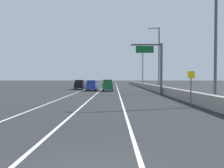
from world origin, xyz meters
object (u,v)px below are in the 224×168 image
object	(u,v)px
car_black_1	(80,85)
car_blue_2	(92,85)
lamp_post_right_second	(158,55)
car_green_0	(108,85)
lamp_post_right_near	(213,27)
speed_advisory_sign	(191,86)
lamp_post_right_third	(142,63)
overhead_sign_gantry	(156,62)

from	to	relation	value
car_black_1	car_blue_2	bearing A→B (deg)	-57.37
lamp_post_right_second	car_green_0	distance (m)	10.78
car_blue_2	lamp_post_right_second	bearing A→B (deg)	-7.43
car_green_0	lamp_post_right_second	bearing A→B (deg)	-2.95
car_black_1	lamp_post_right_near	bearing A→B (deg)	-61.43
speed_advisory_sign	car_blue_2	bearing A→B (deg)	115.30
lamp_post_right_third	car_blue_2	bearing A→B (deg)	-120.56
overhead_sign_gantry	lamp_post_right_third	distance (m)	30.32
lamp_post_right_second	car_blue_2	distance (m)	13.59
lamp_post_right_second	lamp_post_right_third	bearing A→B (deg)	90.35
overhead_sign_gantry	lamp_post_right_second	bearing A→B (deg)	77.52
overhead_sign_gantry	lamp_post_right_second	distance (m)	8.50
overhead_sign_gantry	car_blue_2	size ratio (longest dim) A/B	1.60
lamp_post_right_second	lamp_post_right_third	world-z (taller)	same
car_green_0	speed_advisory_sign	bearing A→B (deg)	-70.28
speed_advisory_sign	car_green_0	distance (m)	23.33
speed_advisory_sign	car_blue_2	size ratio (longest dim) A/B	0.64
lamp_post_right_second	overhead_sign_gantry	bearing A→B (deg)	-102.48
overhead_sign_gantry	car_green_0	distance (m)	11.91
overhead_sign_gantry	car_black_1	bearing A→B (deg)	133.02
lamp_post_right_second	car_blue_2	world-z (taller)	lamp_post_right_second
car_green_0	car_black_1	xyz separation A→B (m)	(-6.16, 6.00, -0.05)
speed_advisory_sign	car_green_0	xyz separation A→B (m)	(-7.87, 21.96, -0.70)
speed_advisory_sign	car_blue_2	world-z (taller)	speed_advisory_sign
lamp_post_right_near	car_blue_2	world-z (taller)	lamp_post_right_near
speed_advisory_sign	lamp_post_right_second	bearing A→B (deg)	86.41
car_black_1	car_green_0	bearing A→B (deg)	-44.23
lamp_post_right_second	car_green_0	size ratio (longest dim) A/B	2.84
car_black_1	car_blue_2	size ratio (longest dim) A/B	0.98
speed_advisory_sign	car_blue_2	distance (m)	25.54
lamp_post_right_near	lamp_post_right_third	world-z (taller)	same
lamp_post_right_second	car_black_1	size ratio (longest dim) A/B	2.54
lamp_post_right_near	car_green_0	size ratio (longest dim) A/B	2.84
overhead_sign_gantry	lamp_post_right_third	size ratio (longest dim) A/B	0.64
lamp_post_right_second	car_green_0	world-z (taller)	lamp_post_right_second
car_blue_2	lamp_post_right_third	bearing A→B (deg)	59.44
speed_advisory_sign	lamp_post_right_near	bearing A→B (deg)	-22.82
car_green_0	car_black_1	distance (m)	8.60
lamp_post_right_second	speed_advisory_sign	bearing A→B (deg)	-93.59
car_green_0	car_black_1	world-z (taller)	car_green_0
overhead_sign_gantry	car_green_0	xyz separation A→B (m)	(-7.43, 8.56, -3.67)
overhead_sign_gantry	lamp_post_right_near	world-z (taller)	lamp_post_right_near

